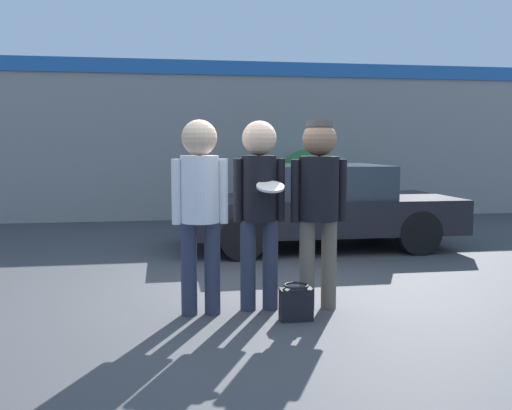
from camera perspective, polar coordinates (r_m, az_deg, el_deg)
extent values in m
plane|color=#3F3F42|center=(6.00, 1.12, -9.48)|extent=(56.00, 56.00, 0.00)
cube|color=gray|center=(12.41, -4.55, 6.40)|extent=(24.00, 0.18, 3.39)
cube|color=#2666B2|center=(12.41, -4.57, 13.55)|extent=(24.00, 0.04, 0.30)
cylinder|color=#2D3347|center=(5.42, -6.72, -6.39)|extent=(0.15, 0.15, 0.88)
cylinder|color=#2D3347|center=(5.44, -4.39, -6.34)|extent=(0.15, 0.15, 0.88)
cylinder|color=silver|center=(5.32, -5.64, 1.58)|extent=(0.35, 0.35, 0.62)
cylinder|color=silver|center=(5.31, -7.97, 1.32)|extent=(0.09, 0.09, 0.61)
cylinder|color=silver|center=(5.34, -3.31, 1.39)|extent=(0.09, 0.09, 0.61)
sphere|color=#DBB28E|center=(5.31, -5.69, 6.73)|extent=(0.33, 0.33, 0.33)
cylinder|color=#2D3347|center=(5.54, -0.81, -6.09)|extent=(0.15, 0.15, 0.88)
cylinder|color=#2D3347|center=(5.58, 1.44, -6.01)|extent=(0.15, 0.15, 0.88)
cylinder|color=black|center=(5.45, 0.32, 1.69)|extent=(0.33, 0.33, 0.62)
cylinder|color=black|center=(5.43, -1.82, 1.45)|extent=(0.09, 0.09, 0.60)
cylinder|color=black|center=(5.49, 2.44, 1.50)|extent=(0.09, 0.09, 0.60)
sphere|color=#DBB28E|center=(5.44, 0.33, 6.70)|extent=(0.33, 0.33, 0.33)
cylinder|color=silver|center=(5.22, 1.45, 1.84)|extent=(0.26, 0.25, 0.10)
cylinder|color=#665B4C|center=(5.59, 5.13, -6.02)|extent=(0.15, 0.15, 0.88)
cylinder|color=#665B4C|center=(5.65, 7.30, -5.92)|extent=(0.15, 0.15, 0.88)
cylinder|color=black|center=(5.52, 6.31, 1.65)|extent=(0.38, 0.38, 0.62)
cylinder|color=black|center=(5.46, 3.96, 1.40)|extent=(0.09, 0.09, 0.60)
cylinder|color=black|center=(5.59, 8.59, 1.45)|extent=(0.09, 0.09, 0.60)
sphere|color=#8C664C|center=(5.50, 6.36, 6.58)|extent=(0.33, 0.33, 0.33)
cylinder|color=#4C4742|center=(5.51, 6.38, 8.08)|extent=(0.26, 0.26, 0.06)
cube|color=black|center=(9.03, 6.08, -0.81)|extent=(4.22, 1.95, 0.52)
cube|color=#28333D|center=(8.96, 5.60, 2.42)|extent=(2.19, 1.67, 0.50)
cylinder|color=black|center=(10.29, 11.80, -1.26)|extent=(0.65, 0.22, 0.65)
cylinder|color=black|center=(8.70, 15.96, -2.67)|extent=(0.65, 0.22, 0.65)
cylinder|color=black|center=(9.66, -2.83, -1.61)|extent=(0.65, 0.22, 0.65)
cylinder|color=black|center=(7.95, -1.38, -3.25)|extent=(0.65, 0.22, 0.65)
sphere|color=#2D6B33|center=(11.83, 5.40, 1.91)|extent=(1.53, 1.53, 1.53)
cube|color=black|center=(5.30, 4.03, -9.90)|extent=(0.30, 0.14, 0.30)
torus|color=black|center=(5.26, 4.05, -8.03)|extent=(0.23, 0.23, 0.02)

